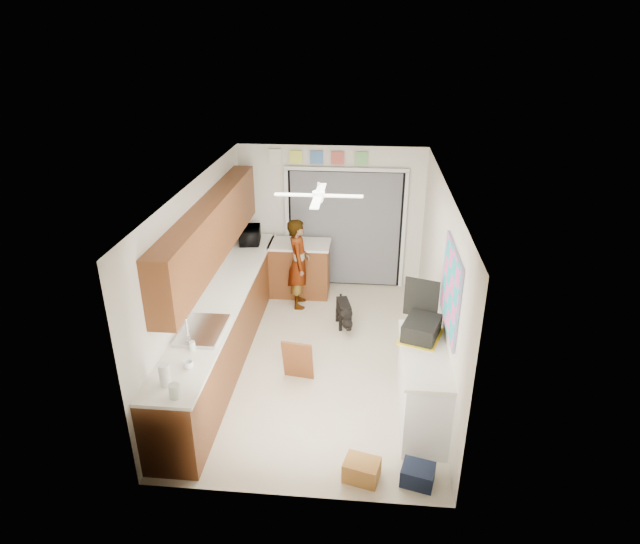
{
  "coord_description": "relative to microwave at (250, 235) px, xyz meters",
  "views": [
    {
      "loc": [
        0.63,
        -6.39,
        4.27
      ],
      "look_at": [
        0.0,
        0.4,
        1.15
      ],
      "focal_mm": 30.0,
      "sensor_mm": 36.0,
      "label": 1
    }
  ],
  "objects": [
    {
      "name": "curtain_panel",
      "position": [
        1.59,
        0.49,
        -0.03
      ],
      "size": [
        1.9,
        0.03,
        2.05
      ],
      "primitive_type": "cube",
      "color": "slate",
      "rests_on": "wall_back"
    },
    {
      "name": "door_trim_left",
      "position": [
        0.57,
        0.5,
        -0.03
      ],
      "size": [
        0.06,
        0.04,
        2.1
      ],
      "primitive_type": "cube",
      "color": "white",
      "rests_on": "wall_back"
    },
    {
      "name": "abstract_painting",
      "position": [
        2.92,
        -2.94,
        0.57
      ],
      "size": [
        0.03,
        1.15,
        0.95
      ],
      "primitive_type": "cube",
      "color": "#F058AB",
      "rests_on": "wall_right"
    },
    {
      "name": "back_opening_recess",
      "position": [
        1.59,
        0.53,
        -0.03
      ],
      "size": [
        2.0,
        0.06,
        2.1
      ],
      "primitive_type": "cube",
      "color": "black",
      "rests_on": "wall_back"
    },
    {
      "name": "upper_cabinets",
      "position": [
        -0.1,
        -1.74,
        0.72
      ],
      "size": [
        0.32,
        4.0,
        0.8
      ],
      "primitive_type": "cube",
      "color": "brown",
      "rests_on": "wall_left"
    },
    {
      "name": "suitcase_rim",
      "position": [
        2.66,
        -2.8,
        -0.14
      ],
      "size": [
        0.6,
        0.69,
        0.02
      ],
      "primitive_type": "cube",
      "rotation": [
        0.0,
        0.0,
        -0.32
      ],
      "color": "yellow",
      "rests_on": "suitcase"
    },
    {
      "name": "left_base_cabinets",
      "position": [
        0.04,
        -1.94,
        -0.63
      ],
      "size": [
        0.6,
        4.8,
        0.9
      ],
      "primitive_type": "cube",
      "color": "brown",
      "rests_on": "floor"
    },
    {
      "name": "faucet",
      "position": [
        -0.14,
        -2.94,
        -0.03
      ],
      "size": [
        0.03,
        0.03,
        0.22
      ],
      "primitive_type": "cylinder",
      "color": "silver",
      "rests_on": "left_countertop"
    },
    {
      "name": "microwave",
      "position": [
        0.0,
        0.0,
        0.0
      ],
      "size": [
        0.4,
        0.53,
        0.27
      ],
      "primitive_type": "imported",
      "rotation": [
        0.0,
        0.0,
        1.71
      ],
      "color": "black",
      "rests_on": "left_countertop"
    },
    {
      "name": "right_counter_top",
      "position": [
        2.68,
        -3.14,
        -0.16
      ],
      "size": [
        0.54,
        1.44,
        0.04
      ],
      "primitive_type": "cube",
      "color": "white",
      "rests_on": "right_counter_base"
    },
    {
      "name": "door_trim_head",
      "position": [
        1.59,
        0.5,
        1.04
      ],
      "size": [
        2.1,
        0.04,
        0.06
      ],
      "primitive_type": "cube",
      "color": "white",
      "rests_on": "wall_back"
    },
    {
      "name": "door_trim_right",
      "position": [
        2.61,
        0.5,
        -0.03
      ],
      "size": [
        0.06,
        0.04,
        2.1
      ],
      "primitive_type": "cube",
      "color": "white",
      "rests_on": "wall_back"
    },
    {
      "name": "ceiling",
      "position": [
        1.34,
        -1.94,
        1.42
      ],
      "size": [
        5.0,
        5.0,
        0.0
      ],
      "primitive_type": "plane",
      "rotation": [
        3.14,
        0.0,
        0.0
      ],
      "color": "white",
      "rests_on": "ground"
    },
    {
      "name": "wall_front",
      "position": [
        1.34,
        -4.44,
        0.17
      ],
      "size": [
        3.2,
        0.0,
        3.2
      ],
      "primitive_type": "plane",
      "rotation": [
        -1.57,
        0.0,
        0.0
      ],
      "color": "silver",
      "rests_on": "ground"
    },
    {
      "name": "wall_left",
      "position": [
        -0.26,
        -1.94,
        0.17
      ],
      "size": [
        0.0,
        5.0,
        5.0
      ],
      "primitive_type": "plane",
      "rotation": [
        1.57,
        0.0,
        1.57
      ],
      "color": "silver",
      "rests_on": "ground"
    },
    {
      "name": "floor",
      "position": [
        1.34,
        -1.94,
        -1.08
      ],
      "size": [
        5.0,
        5.0,
        0.0
      ],
      "primitive_type": "plane",
      "color": "beige",
      "rests_on": "ground"
    },
    {
      "name": "header_frame_3",
      "position": [
        1.84,
        0.53,
        1.22
      ],
      "size": [
        0.22,
        0.02,
        0.22
      ],
      "primitive_type": "cube",
      "color": "#75BD6C",
      "rests_on": "wall_back"
    },
    {
      "name": "jar_b",
      "position": [
        0.05,
        -3.34,
        -0.08
      ],
      "size": [
        0.07,
        0.07,
        0.11
      ],
      "primitive_type": "cylinder",
      "rotation": [
        0.0,
        0.0,
        -0.06
      ],
      "color": "silver",
      "rests_on": "left_countertop"
    },
    {
      "name": "right_counter_base",
      "position": [
        2.69,
        -3.14,
        -0.63
      ],
      "size": [
        0.5,
        1.4,
        0.9
      ],
      "primitive_type": "cube",
      "color": "white",
      "rests_on": "floor"
    },
    {
      "name": "suitcase",
      "position": [
        2.66,
        -2.8,
        -0.03
      ],
      "size": [
        0.52,
        0.6,
        0.22
      ],
      "primitive_type": "cube",
      "rotation": [
        0.0,
        0.0,
        -0.32
      ],
      "color": "black",
      "rests_on": "right_counter_top"
    },
    {
      "name": "dog",
      "position": [
        1.66,
        -1.02,
        -0.84
      ],
      "size": [
        0.38,
        0.63,
        0.46
      ],
      "primitive_type": "cube",
      "rotation": [
        0.0,
        0.0,
        0.23
      ],
      "color": "black",
      "rests_on": "floor"
    },
    {
      "name": "peninsula_top",
      "position": [
        0.84,
        0.06,
        -0.16
      ],
      "size": [
        1.04,
        0.64,
        0.04
      ],
      "primitive_type": "cube",
      "color": "white",
      "rests_on": "peninsula_base"
    },
    {
      "name": "header_frame_2",
      "position": [
        1.44,
        0.53,
        1.22
      ],
      "size": [
        0.22,
        0.02,
        0.22
      ],
      "primitive_type": "cube",
      "color": "#C25348",
      "rests_on": "wall_back"
    },
    {
      "name": "ceiling_fan",
      "position": [
        1.34,
        -1.74,
        1.24
      ],
      "size": [
        1.14,
        1.14,
        0.24
      ],
      "primitive_type": "cube",
      "color": "white",
      "rests_on": "ceiling"
    },
    {
      "name": "route66_sign",
      "position": [
        0.39,
        0.53,
        1.22
      ],
      "size": [
        0.22,
        0.02,
        0.26
      ],
      "primitive_type": "cube",
      "color": "silver",
      "rests_on": "wall_back"
    },
    {
      "name": "navy_crate",
      "position": [
        2.59,
        -4.14,
        -0.98
      ],
      "size": [
        0.38,
        0.34,
        0.2
      ],
      "primitive_type": "cube",
      "rotation": [
        0.0,
        0.0,
        -0.24
      ],
      "color": "black",
      "rests_on": "floor"
    },
    {
      "name": "header_frame_0",
      "position": [
        0.74,
        0.53,
        1.22
      ],
      "size": [
        0.22,
        0.02,
        0.22
      ],
      "primitive_type": "cube",
      "color": "#E7F551",
      "rests_on": "wall_back"
    },
    {
      "name": "cabinet_door_panel",
      "position": [
        1.13,
        -2.5,
        -0.77
      ],
      "size": [
        0.42,
        0.21,
        0.6
      ],
      "primitive_type": "cube",
      "rotation": [
        0.21,
        0.0,
        -0.14
      ],
      "color": "brown",
      "rests_on": "floor"
    },
    {
      "name": "header_frame_1",
      "position": [
        1.09,
        0.53,
        1.22
      ],
      "size": [
        0.22,
        0.02,
        0.22
      ],
      "primitive_type": "cube",
      "color": "#4677BC",
      "rests_on": "wall_back"
    },
    {
      "name": "wall_right",
      "position": [
        2.94,
        -1.94,
        0.17
      ],
      "size": [
        0.0,
        5.0,
        5.0
      ],
      "primitive_type": "plane",
      "rotation": [
        1.57,
        0.0,
        -1.57
      ],
      "color": "silver",
      "rests_on": "ground"
    },
    {
      "name": "man",
      "position": [
        0.88,
        -0.39,
        -0.32
      ],
      "size": [
        0.43,
        0.59,
        1.52
      ],
      "primitive_type": "imported",
      "rotation": [
        0.0,
        0.0,
        1.69
      ],
      "color": "white",
      "rests_on": "floor"
    },
    {
      "name": "left_countertop",
      "position": [
        0.05,
        -1.94,
        -0.16
      ],
      "size": [
        0.62,
        4.8,
        0.04
      ],
      "primitive_type": "cube",
      "color": "white",
      "rests_on": "left_base_cabinets"
    },
    {
      "name": "paper_towel_roll",
      "position": [
        -0.02,
        -4.01,
        -0.01
      ],
      "size": [
        0.15,
        0.15,
        0.25
      ],
      "primitive_type": "cylinder",
      "rotation": [
        0.0,
        0.0,
        -0.33
      ],
      "color": "white",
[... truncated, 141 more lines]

